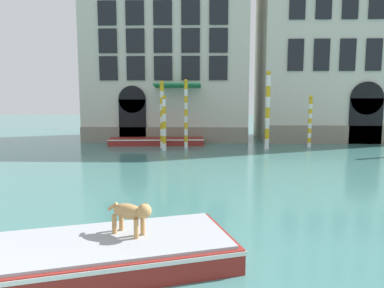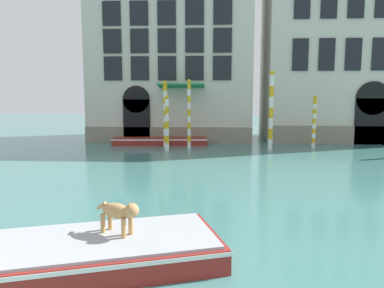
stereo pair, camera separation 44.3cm
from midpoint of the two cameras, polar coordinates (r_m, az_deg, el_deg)
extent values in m
cube|color=beige|center=(29.12, -2.61, 13.82)|extent=(11.69, 6.00, 13.06)
cube|color=gray|center=(26.07, -3.24, 1.38)|extent=(11.69, 0.16, 1.10)
cube|color=black|center=(26.32, -7.95, 3.47)|extent=(1.87, 0.14, 3.02)
cylinder|color=black|center=(26.25, -8.01, 6.75)|extent=(1.87, 0.14, 1.87)
cube|color=black|center=(26.69, -11.47, 11.22)|extent=(1.25, 0.10, 1.62)
cube|color=black|center=(26.28, -7.45, 11.37)|extent=(1.25, 0.10, 1.62)
cube|color=black|center=(25.99, -3.32, 11.46)|extent=(1.25, 0.10, 1.62)
cube|color=black|center=(25.84, 0.89, 11.50)|extent=(1.25, 0.10, 1.62)
cube|color=black|center=(25.82, 5.12, 11.47)|extent=(1.25, 0.10, 1.62)
cube|color=black|center=(26.87, -11.58, 15.10)|extent=(1.25, 0.10, 1.62)
cube|color=black|center=(26.46, -7.52, 15.30)|extent=(1.25, 0.10, 1.62)
cube|color=black|center=(26.18, -3.35, 15.44)|extent=(1.25, 0.10, 1.62)
cube|color=black|center=(26.03, 0.90, 15.50)|extent=(1.25, 0.10, 1.62)
cube|color=black|center=(26.01, 5.17, 15.47)|extent=(1.25, 0.10, 1.62)
cube|color=black|center=(27.18, -11.69, 18.90)|extent=(1.25, 0.10, 1.62)
cube|color=black|center=(26.77, -7.59, 19.16)|extent=(1.25, 0.10, 1.62)
cube|color=black|center=(26.49, -3.38, 19.34)|extent=(1.25, 0.10, 1.62)
cube|color=black|center=(26.34, 0.91, 19.42)|extent=(1.25, 0.10, 1.62)
cube|color=black|center=(26.32, 5.22, 19.40)|extent=(1.25, 0.10, 1.62)
cube|color=#1E8C51|center=(25.18, -1.15, 8.88)|extent=(3.10, 1.40, 0.29)
cube|color=beige|center=(30.62, 22.00, 16.02)|extent=(10.73, 6.00, 16.28)
cube|color=gray|center=(27.49, 23.23, 1.25)|extent=(10.73, 0.16, 1.24)
cube|color=black|center=(27.92, 26.10, 3.09)|extent=(2.22, 0.14, 3.10)
cylinder|color=black|center=(27.87, 26.28, 6.27)|extent=(2.22, 0.14, 2.22)
cube|color=black|center=(26.53, 16.66, 12.91)|extent=(1.04, 0.10, 2.10)
cube|color=black|center=(26.96, 20.30, 12.67)|extent=(1.04, 0.10, 2.10)
cube|color=black|center=(27.49, 23.81, 12.40)|extent=(1.04, 0.10, 2.10)
cube|color=black|center=(28.12, 27.17, 12.09)|extent=(1.04, 0.10, 2.10)
cube|color=black|center=(27.07, 16.94, 19.96)|extent=(1.04, 0.10, 2.10)
cube|color=black|center=(27.49, 20.64, 19.62)|extent=(1.04, 0.10, 2.10)
cube|color=black|center=(28.01, 24.19, 19.21)|extent=(1.04, 0.10, 2.10)
cube|color=black|center=(28.62, 27.59, 18.75)|extent=(1.04, 0.10, 2.10)
cube|color=maroon|center=(7.89, -21.60, -16.08)|extent=(7.49, 4.33, 0.49)
cube|color=white|center=(7.82, -21.67, -14.83)|extent=(7.53, 4.37, 0.08)
cube|color=#9EA3A8|center=(7.79, -21.70, -14.22)|extent=(7.23, 4.10, 0.06)
cylinder|color=tan|center=(7.74, -7.67, -12.12)|extent=(0.10, 0.10, 0.39)
cylinder|color=tan|center=(7.58, -8.69, -12.57)|extent=(0.10, 0.10, 0.39)
cylinder|color=tan|center=(8.07, -10.80, -11.36)|extent=(0.10, 0.10, 0.39)
cylinder|color=tan|center=(7.92, -11.84, -11.76)|extent=(0.10, 0.10, 0.39)
ellipsoid|color=tan|center=(7.73, -9.83, -10.00)|extent=(0.78, 0.60, 0.31)
ellipsoid|color=#AD7042|center=(7.78, -10.46, -9.27)|extent=(0.38, 0.33, 0.11)
sphere|color=tan|center=(7.47, -7.48, -10.02)|extent=(0.29, 0.29, 0.29)
cone|color=#AD7042|center=(7.50, -7.12, -9.09)|extent=(0.09, 0.09, 0.11)
cone|color=#AD7042|center=(7.38, -7.87, -9.38)|extent=(0.09, 0.09, 0.11)
cylinder|color=tan|center=(7.97, -12.04, -9.18)|extent=(0.26, 0.17, 0.21)
cube|color=maroon|center=(25.13, -4.36, 0.41)|extent=(6.35, 1.83, 0.46)
cube|color=white|center=(25.11, -4.37, 0.80)|extent=(6.38, 1.86, 0.08)
cube|color=#9EA3A8|center=(25.14, -4.36, 0.36)|extent=(3.51, 1.28, 0.42)
cylinder|color=white|center=(23.39, 0.10, -0.17)|extent=(0.22, 0.22, 0.41)
cylinder|color=gold|center=(23.34, 0.10, 0.82)|extent=(0.22, 0.22, 0.41)
cylinder|color=white|center=(23.30, 0.10, 1.82)|extent=(0.22, 0.22, 0.41)
cylinder|color=gold|center=(23.26, 0.10, 2.82)|extent=(0.22, 0.22, 0.41)
cylinder|color=white|center=(23.23, 0.10, 3.82)|extent=(0.22, 0.22, 0.41)
cylinder|color=gold|center=(23.21, 0.10, 4.82)|extent=(0.22, 0.22, 0.41)
cylinder|color=white|center=(23.19, 0.10, 5.83)|extent=(0.22, 0.22, 0.41)
cylinder|color=gold|center=(23.19, 0.10, 6.84)|extent=(0.22, 0.22, 0.41)
cylinder|color=white|center=(23.18, 0.10, 7.84)|extent=(0.22, 0.22, 0.41)
cylinder|color=gold|center=(23.19, 0.10, 8.85)|extent=(0.22, 0.22, 0.41)
sphere|color=gold|center=(23.20, 0.10, 9.59)|extent=(0.23, 0.23, 0.23)
cylinder|color=white|center=(22.53, -3.24, -0.43)|extent=(0.23, 0.23, 0.44)
cylinder|color=gold|center=(22.47, -3.25, 0.68)|extent=(0.23, 0.23, 0.44)
cylinder|color=white|center=(22.43, -3.26, 1.80)|extent=(0.23, 0.23, 0.44)
cylinder|color=gold|center=(22.39, -3.26, 2.92)|extent=(0.23, 0.23, 0.44)
cylinder|color=white|center=(22.36, -3.27, 4.05)|extent=(0.23, 0.23, 0.44)
cylinder|color=gold|center=(22.33, -3.28, 5.18)|extent=(0.23, 0.23, 0.44)
cylinder|color=white|center=(22.32, -3.29, 6.31)|extent=(0.23, 0.23, 0.44)
sphere|color=gold|center=(22.32, -3.30, 7.15)|extent=(0.24, 0.24, 0.24)
cylinder|color=white|center=(23.42, 12.35, -0.05)|extent=(0.27, 0.27, 0.64)
cylinder|color=gold|center=(23.35, 12.39, 1.52)|extent=(0.27, 0.27, 0.64)
cylinder|color=white|center=(23.29, 12.44, 3.09)|extent=(0.27, 0.27, 0.64)
cylinder|color=gold|center=(23.25, 12.48, 4.67)|extent=(0.27, 0.27, 0.64)
cylinder|color=white|center=(23.23, 12.53, 6.25)|extent=(0.27, 0.27, 0.64)
cylinder|color=gold|center=(23.23, 12.57, 7.83)|extent=(0.27, 0.27, 0.64)
cylinder|color=white|center=(23.24, 12.62, 9.42)|extent=(0.27, 0.27, 0.64)
sphere|color=gold|center=(23.26, 12.65, 10.51)|extent=(0.29, 0.29, 0.29)
cylinder|color=white|center=(24.91, 18.47, -0.20)|extent=(0.23, 0.23, 0.31)
cylinder|color=gold|center=(24.87, 18.50, 0.50)|extent=(0.23, 0.23, 0.31)
cylinder|color=white|center=(24.84, 18.53, 1.20)|extent=(0.23, 0.23, 0.31)
cylinder|color=gold|center=(24.81, 18.56, 1.91)|extent=(0.23, 0.23, 0.31)
cylinder|color=white|center=(24.78, 18.59, 2.61)|extent=(0.23, 0.23, 0.31)
cylinder|color=gold|center=(24.76, 18.62, 3.32)|extent=(0.23, 0.23, 0.31)
cylinder|color=white|center=(24.74, 18.65, 4.03)|extent=(0.23, 0.23, 0.31)
cylinder|color=gold|center=(24.73, 18.68, 4.74)|extent=(0.23, 0.23, 0.31)
cylinder|color=white|center=(24.72, 18.71, 5.45)|extent=(0.23, 0.23, 0.31)
cylinder|color=gold|center=(24.71, 18.74, 6.16)|extent=(0.23, 0.23, 0.31)
sphere|color=gold|center=(24.71, 18.76, 6.76)|extent=(0.24, 0.24, 0.24)
cylinder|color=white|center=(23.71, -3.52, -0.10)|extent=(0.26, 0.26, 0.39)
cylinder|color=gold|center=(23.66, -3.52, 0.85)|extent=(0.26, 0.26, 0.39)
cylinder|color=white|center=(23.62, -3.53, 1.80)|extent=(0.26, 0.26, 0.39)
cylinder|color=gold|center=(23.58, -3.54, 2.76)|extent=(0.26, 0.26, 0.39)
cylinder|color=white|center=(23.55, -3.55, 3.72)|extent=(0.26, 0.26, 0.39)
cylinder|color=gold|center=(23.53, -3.55, 4.68)|extent=(0.26, 0.26, 0.39)
cylinder|color=white|center=(23.51, -3.56, 5.64)|extent=(0.26, 0.26, 0.39)
cylinder|color=gold|center=(23.50, -3.57, 6.60)|extent=(0.26, 0.26, 0.39)
cylinder|color=white|center=(23.50, -3.58, 7.56)|extent=(0.26, 0.26, 0.39)
cylinder|color=gold|center=(23.50, -3.59, 8.53)|extent=(0.26, 0.26, 0.39)
sphere|color=gold|center=(23.51, -3.59, 9.29)|extent=(0.27, 0.27, 0.27)
camera|label=1|loc=(0.22, -89.22, 0.10)|focal=35.00mm
camera|label=2|loc=(0.22, 90.78, -0.10)|focal=35.00mm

